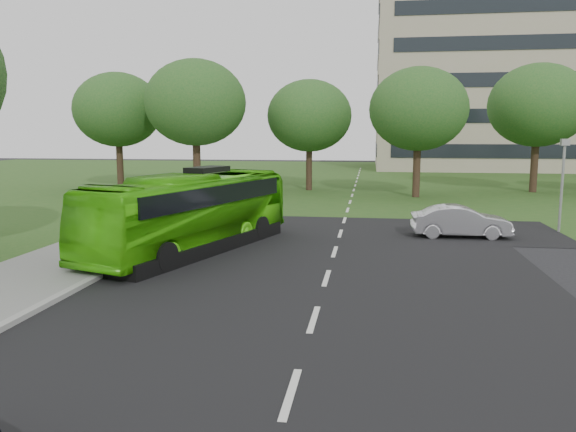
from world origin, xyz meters
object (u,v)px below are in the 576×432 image
object	(u,v)px
tree_park_b	(309,116)
tree_park_f	(118,110)
bus	(192,212)
sedan	(461,221)
tree_park_a	(195,103)
camera_pole	(563,172)
office_building	(537,70)
tree_park_c	(419,109)
tree_park_d	(538,105)

from	to	relation	value
tree_park_b	tree_park_f	world-z (taller)	tree_park_f
tree_park_b	bus	size ratio (longest dim) A/B	0.81
tree_park_b	sedan	xyz separation A→B (m)	(8.84, -19.52, -5.19)
tree_park_a	camera_pole	size ratio (longest dim) A/B	2.33
office_building	camera_pole	world-z (taller)	office_building
tree_park_f	sedan	world-z (taller)	tree_park_f
camera_pole	tree_park_b	bearing A→B (deg)	140.22
tree_park_f	sedan	xyz separation A→B (m)	(24.42, -18.66, -5.71)
tree_park_c	bus	size ratio (longest dim) A/B	0.85
tree_park_f	bus	bearing A→B (deg)	-59.39
tree_park_c	tree_park_f	xyz separation A→B (m)	(-23.70, 3.02, 0.22)
tree_park_f	camera_pole	bearing A→B (deg)	-29.74
tree_park_c	camera_pole	bearing A→B (deg)	-68.17
tree_park_a	bus	xyz separation A→B (m)	(6.17, -20.18, -5.27)
tree_park_c	sedan	distance (m)	16.59
office_building	camera_pole	xyz separation A→B (m)	(-11.96, -49.96, -9.74)
tree_park_f	camera_pole	xyz separation A→B (m)	(29.16, -16.66, -3.65)
office_building	tree_park_a	xyz separation A→B (m)	(-33.63, -36.21, -5.73)
office_building	tree_park_f	distance (m)	53.26
tree_park_a	tree_park_c	bearing A→B (deg)	-0.40
tree_park_a	tree_park_b	bearing A→B (deg)	24.96
tree_park_c	bus	xyz separation A→B (m)	(-10.04, -20.07, -4.70)
tree_park_d	sedan	size ratio (longest dim) A/B	2.31
office_building	tree_park_f	size ratio (longest dim) A/B	4.25
tree_park_c	bus	world-z (taller)	tree_park_c
camera_pole	tree_park_f	bearing A→B (deg)	162.70
tree_park_a	bus	world-z (taller)	tree_park_a
tree_park_d	camera_pole	size ratio (longest dim) A/B	2.29
tree_park_c	tree_park_b	bearing A→B (deg)	154.43
tree_park_a	sedan	world-z (taller)	tree_park_a
tree_park_f	tree_park_b	bearing A→B (deg)	3.16
bus	sedan	world-z (taller)	bus
tree_park_f	tree_park_d	bearing A→B (deg)	3.11
sedan	tree_park_d	bearing A→B (deg)	-24.33
office_building	tree_park_c	xyz separation A→B (m)	(-17.42, -36.32, -6.31)
tree_park_a	tree_park_d	xyz separation A→B (m)	(25.45, 4.70, -0.14)
tree_park_c	tree_park_d	size ratio (longest dim) A/B	0.93
tree_park_a	tree_park_f	size ratio (longest dim) A/B	1.06
camera_pole	tree_park_c	bearing A→B (deg)	124.27
tree_park_b	camera_pole	bearing A→B (deg)	-52.22
bus	sedan	bearing A→B (deg)	40.51
tree_park_f	tree_park_c	bearing A→B (deg)	-7.27
tree_park_a	tree_park_c	world-z (taller)	tree_park_a
tree_park_c	tree_park_d	world-z (taller)	tree_park_d
tree_park_b	camera_pole	world-z (taller)	tree_park_b
camera_pole	office_building	bearing A→B (deg)	88.98
office_building	tree_park_f	xyz separation A→B (m)	(-41.12, -33.30, -6.09)
tree_park_c	tree_park_f	distance (m)	23.89
tree_park_d	camera_pole	bearing A→B (deg)	-101.58
tree_park_c	camera_pole	size ratio (longest dim) A/B	2.13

